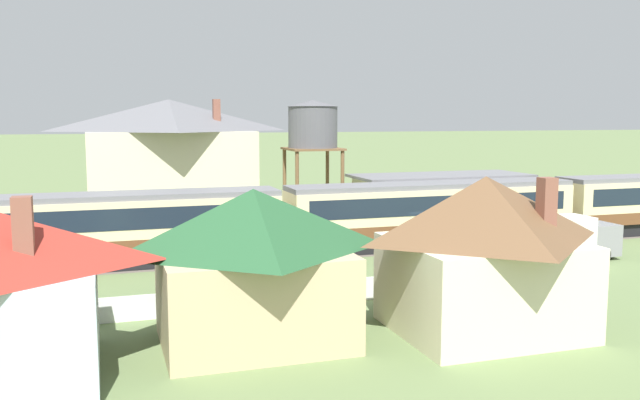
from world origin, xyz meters
TOP-DOWN VIEW (x-y plane):
  - ground_plane at (0.00, 0.00)m, footprint 600.00×600.00m
  - passenger_train at (1.35, 0.49)m, footprint 58.35×3.21m
  - railway_track at (1.89, 0.49)m, footprint 106.13×3.60m
  - station_building at (5.96, 8.52)m, footprint 13.64×6.88m
  - station_house_grey_roof at (-13.44, 18.04)m, footprint 13.65×10.08m
  - water_tower at (-3.28, 11.82)m, footprint 4.06×4.06m
  - cottage_dark_green_roof at (-13.67, -14.20)m, footprint 7.15×5.59m
  - cottage_brown_roof at (-5.03, -15.54)m, footprint 7.17×6.27m
  - picket_fence_front at (-14.81, -10.09)m, footprint 30.19×0.06m
  - parked_car_blue at (-14.07, -7.12)m, footprint 4.55×1.93m
  - parked_car_green at (-0.25, -5.54)m, footprint 2.48×4.25m
  - delivery_truck_grey at (6.34, -5.73)m, footprint 6.11×2.06m

SIDE VIEW (x-z plane):
  - ground_plane at x=0.00m, z-range 0.00..0.00m
  - railway_track at x=1.89m, z-range -0.01..0.03m
  - picket_fence_front at x=-14.81m, z-range 0.00..1.05m
  - parked_car_blue at x=-14.07m, z-range -0.02..1.21m
  - parked_car_green at x=-0.25m, z-range -0.03..1.27m
  - delivery_truck_grey at x=6.34m, z-range 0.03..2.57m
  - station_building at x=5.96m, z-range 0.03..3.83m
  - passenger_train at x=1.35m, z-range 0.22..4.29m
  - cottage_dark_green_roof at x=-13.67m, z-range 0.11..5.76m
  - cottage_brown_roof at x=-5.03m, z-range 0.12..6.10m
  - station_house_grey_roof at x=-13.44m, z-range 0.15..9.71m
  - water_tower at x=-3.28m, z-range 2.69..12.14m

